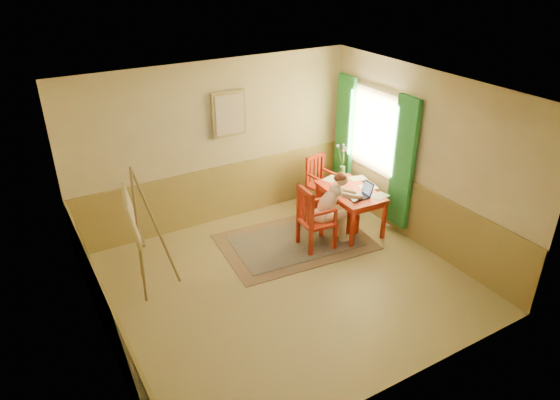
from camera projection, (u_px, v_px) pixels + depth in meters
room at (285, 197)px, 6.71m from camera, size 5.04×4.54×2.84m
wainscot at (258, 229)px, 7.73m from camera, size 5.00×4.50×1.00m
window at (373, 143)px, 8.66m from camera, size 0.12×2.01×2.20m
wall_portrait at (229, 114)px, 8.28m from camera, size 0.60×0.05×0.76m
rug at (295, 242)px, 8.34m from camera, size 2.53×1.80×0.02m
table at (350, 195)px, 8.48m from camera, size 0.79×1.24×0.72m
chair_left at (314, 218)px, 7.97m from camera, size 0.52×0.50×1.08m
chair_back at (320, 182)px, 9.27m from camera, size 0.50×0.52×0.98m
figure at (332, 206)px, 8.05m from camera, size 0.91×0.41×1.22m
laptop at (361, 194)px, 8.20m from camera, size 0.40×0.25×0.24m
papers at (359, 185)px, 8.62m from camera, size 0.74×1.22×0.00m
vase at (343, 161)px, 8.93m from camera, size 0.19×0.28×0.55m
wastebasket at (351, 223)px, 8.59m from camera, size 0.33×0.33×0.30m
easel at (135, 220)px, 6.74m from camera, size 0.70×0.85×1.89m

